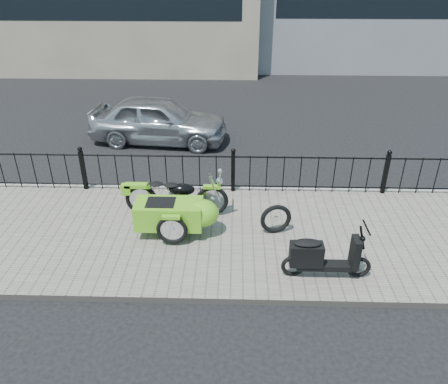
{
  "coord_description": "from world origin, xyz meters",
  "views": [
    {
      "loc": [
        0.05,
        -7.77,
        5.06
      ],
      "look_at": [
        -0.17,
        -0.1,
        0.84
      ],
      "focal_mm": 35.0,
      "sensor_mm": 36.0,
      "label": 1
    }
  ],
  "objects_px": {
    "motorcycle_sidecar": "(179,210)",
    "sedan_car": "(159,120)",
    "spare_tire": "(276,219)",
    "scooter": "(321,257)"
  },
  "relations": [
    {
      "from": "motorcycle_sidecar",
      "to": "spare_tire",
      "type": "bearing_deg",
      "value": -0.88
    },
    {
      "from": "scooter",
      "to": "sedan_car",
      "type": "relative_size",
      "value": 0.38
    },
    {
      "from": "spare_tire",
      "to": "sedan_car",
      "type": "bearing_deg",
      "value": 121.85
    },
    {
      "from": "scooter",
      "to": "spare_tire",
      "type": "height_order",
      "value": "scooter"
    },
    {
      "from": "scooter",
      "to": "sedan_car",
      "type": "height_order",
      "value": "sedan_car"
    },
    {
      "from": "motorcycle_sidecar",
      "to": "sedan_car",
      "type": "distance_m",
      "value": 5.15
    },
    {
      "from": "scooter",
      "to": "spare_tire",
      "type": "xyz_separation_m",
      "value": [
        -0.66,
        1.33,
        -0.09
      ]
    },
    {
      "from": "spare_tire",
      "to": "sedan_car",
      "type": "relative_size",
      "value": 0.16
    },
    {
      "from": "scooter",
      "to": "spare_tire",
      "type": "relative_size",
      "value": 2.43
    },
    {
      "from": "motorcycle_sidecar",
      "to": "sedan_car",
      "type": "bearing_deg",
      "value": 103.58
    }
  ]
}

